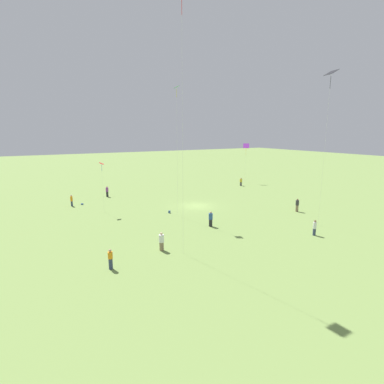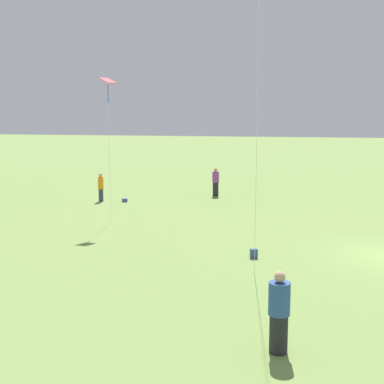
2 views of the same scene
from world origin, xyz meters
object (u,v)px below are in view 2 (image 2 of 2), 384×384
at_px(kite_4, 108,88).
at_px(picnic_bag_0, 125,200).
at_px(person_4, 279,313).
at_px(picnic_bag_1, 254,254).
at_px(person_1, 101,187).
at_px(person_6, 216,182).

relative_size(kite_4, picnic_bag_0, 18.89).
height_order(person_4, kite_4, kite_4).
bearing_deg(kite_4, person_4, -75.45).
distance_m(person_4, picnic_bag_0, 21.61).
bearing_deg(kite_4, picnic_bag_1, -54.01).
bearing_deg(person_1, kite_4, -47.55).
xyz_separation_m(person_1, picnic_bag_0, (-1.47, -0.16, -0.77)).
bearing_deg(picnic_bag_1, person_6, -71.96).
xyz_separation_m(person_4, kite_4, (9.36, -12.25, 5.49)).
bearing_deg(picnic_bag_1, kite_4, -31.17).
height_order(picnic_bag_0, picnic_bag_1, picnic_bag_1).
distance_m(person_1, person_6, 7.35).
bearing_deg(picnic_bag_0, picnic_bag_1, 131.25).
relative_size(picnic_bag_0, picnic_bag_1, 1.07).
xyz_separation_m(person_6, picnic_bag_1, (-4.75, 14.59, -0.73)).
xyz_separation_m(person_1, person_6, (-6.21, -3.92, 0.03)).
xyz_separation_m(person_6, picnic_bag_0, (4.74, 3.77, -0.80)).
xyz_separation_m(person_4, person_6, (6.47, -22.22, 0.02)).
bearing_deg(person_1, person_4, -41.62).
height_order(kite_4, picnic_bag_1, kite_4).
height_order(person_6, picnic_bag_1, person_6).
relative_size(person_6, picnic_bag_0, 5.02).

